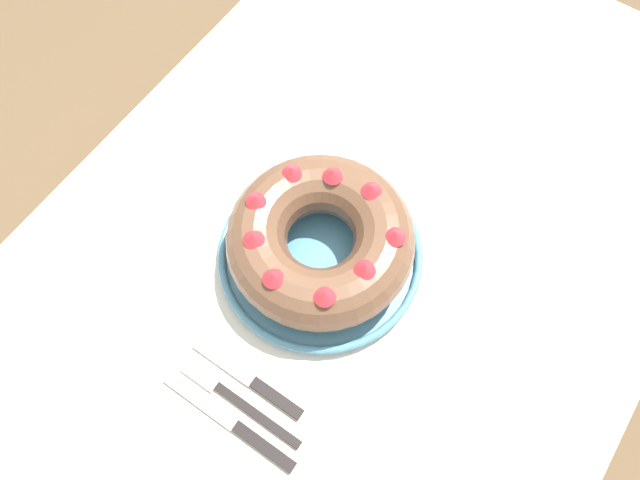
{
  "coord_description": "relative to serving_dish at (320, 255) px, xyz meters",
  "views": [
    {
      "loc": [
        -0.31,
        -0.18,
        1.64
      ],
      "look_at": [
        -0.0,
        0.03,
        0.83
      ],
      "focal_mm": 35.0,
      "sensor_mm": 36.0,
      "label": 1
    }
  ],
  "objects": [
    {
      "name": "fork",
      "position": [
        -0.24,
        -0.02,
        -0.01
      ],
      "size": [
        0.02,
        0.2,
        0.01
      ],
      "rotation": [
        0.0,
        0.0,
        -0.04
      ],
      "color": "black",
      "rests_on": "dining_table"
    },
    {
      "name": "cake_knife",
      "position": [
        -0.21,
        -0.03,
        -0.01
      ],
      "size": [
        0.02,
        0.18,
        0.01
      ],
      "rotation": [
        0.0,
        0.0,
        0.07
      ],
      "color": "black",
      "rests_on": "dining_table"
    },
    {
      "name": "bundt_cake",
      "position": [
        -0.0,
        0.0,
        0.06
      ],
      "size": [
        0.27,
        0.27,
        0.1
      ],
      "color": "brown",
      "rests_on": "serving_dish"
    },
    {
      "name": "ground_plane",
      "position": [
        0.0,
        -0.03,
        -0.77
      ],
      "size": [
        8.0,
        8.0,
        0.0
      ],
      "primitive_type": "plane",
      "color": "brown"
    },
    {
      "name": "serving_knife",
      "position": [
        -0.27,
        -0.05,
        -0.01
      ],
      "size": [
        0.02,
        0.22,
        0.01
      ],
      "rotation": [
        0.0,
        0.0,
        -0.06
      ],
      "color": "black",
      "rests_on": "dining_table"
    },
    {
      "name": "dining_table",
      "position": [
        0.0,
        -0.03,
        -0.11
      ],
      "size": [
        1.49,
        0.91,
        0.76
      ],
      "color": "beige",
      "rests_on": "ground_plane"
    },
    {
      "name": "serving_dish",
      "position": [
        0.0,
        0.0,
        0.0
      ],
      "size": [
        0.31,
        0.31,
        0.02
      ],
      "color": "#518EB2",
      "rests_on": "dining_table"
    }
  ]
}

